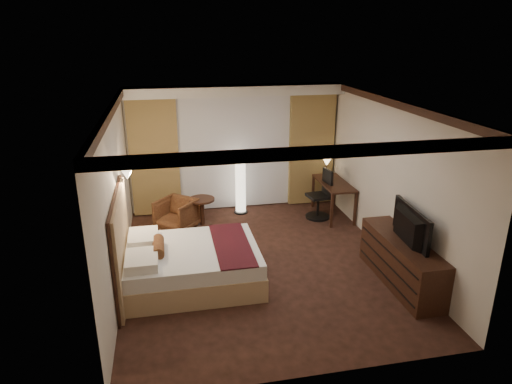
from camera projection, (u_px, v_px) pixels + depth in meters
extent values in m
cube|color=black|center=(261.00, 263.00, 7.78)|extent=(4.50, 5.50, 0.01)
cube|color=white|center=(261.00, 104.00, 6.87)|extent=(4.50, 5.50, 0.01)
cube|color=beige|center=(234.00, 148.00, 9.87)|extent=(4.50, 0.02, 2.70)
cube|color=beige|center=(116.00, 198.00, 6.90)|extent=(0.02, 5.50, 2.70)
cube|color=beige|center=(390.00, 180.00, 7.75)|extent=(0.02, 5.50, 2.70)
cube|color=white|center=(235.00, 90.00, 9.22)|extent=(4.50, 0.50, 0.20)
cube|color=silver|center=(235.00, 153.00, 9.82)|extent=(2.48, 0.04, 2.45)
cube|color=#9E7A48|center=(154.00, 158.00, 9.45)|extent=(1.00, 0.14, 2.45)
cube|color=#9E7A48|center=(311.00, 150.00, 10.09)|extent=(1.00, 0.14, 2.45)
imported|color=#431E14|center=(176.00, 213.00, 8.99)|extent=(0.92, 0.91, 0.69)
imported|color=black|center=(404.00, 220.00, 6.81)|extent=(0.76, 1.21, 0.15)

